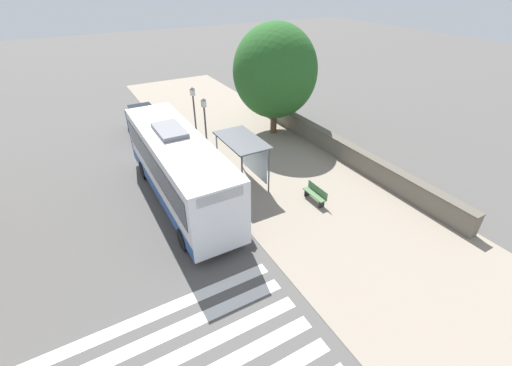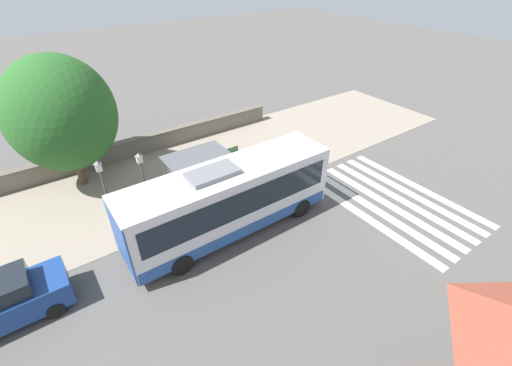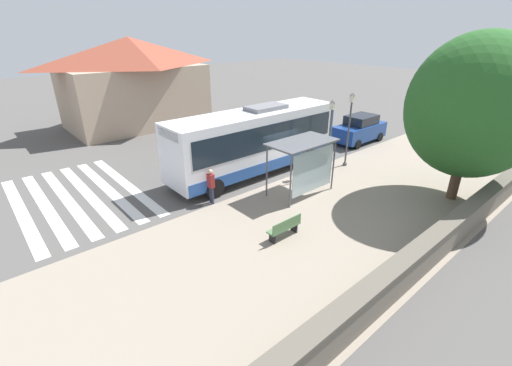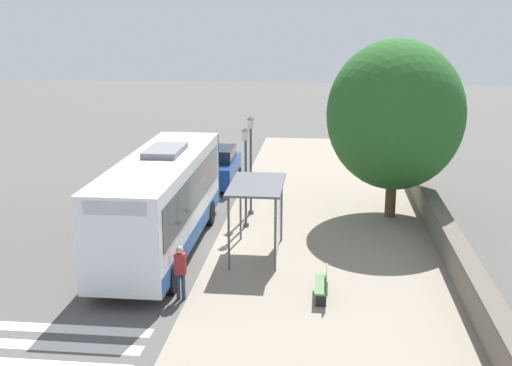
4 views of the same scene
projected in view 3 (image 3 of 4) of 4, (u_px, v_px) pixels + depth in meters
name	position (u px, v px, depth m)	size (l,w,h in m)	color
ground_plane	(286.00, 178.00, 18.83)	(120.00, 120.00, 0.00)	#514F4C
sidewalk_plaza	(355.00, 207.00, 15.71)	(9.00, 44.00, 0.02)	gray
crosswalk_stripes	(78.00, 197.00, 16.72)	(9.00, 5.25, 0.01)	silver
stone_wall	(450.00, 233.00, 12.67)	(0.60, 20.00, 1.21)	#6B6356
background_building	(133.00, 81.00, 27.93)	(7.31, 11.09, 6.99)	tan
bus	(256.00, 140.00, 18.84)	(2.63, 10.29, 3.72)	silver
bus_shelter	(305.00, 151.00, 16.15)	(1.87, 3.36, 2.68)	#515459
pedestrian	(211.00, 184.00, 15.72)	(0.34, 0.23, 1.72)	#2D3347
bench	(285.00, 227.00, 13.26)	(0.40, 1.51, 0.88)	#4C7247
street_lamp_near	(330.00, 131.00, 18.55)	(0.28, 0.28, 4.11)	#4C4C51
street_lamp_far	(349.00, 124.00, 19.55)	(0.28, 0.28, 4.29)	#4C4C51
shade_tree	(474.00, 107.00, 14.80)	(5.68, 5.68, 7.55)	brown
parked_car_behind_bus	(360.00, 129.00, 24.50)	(1.96, 4.26, 1.94)	navy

